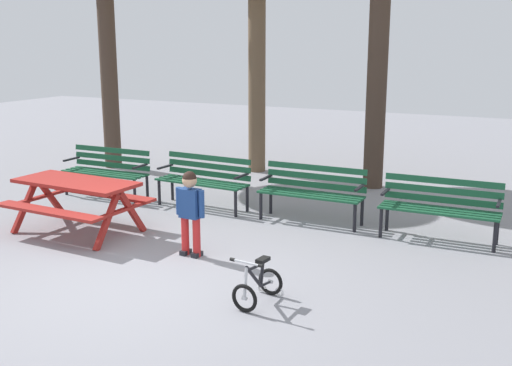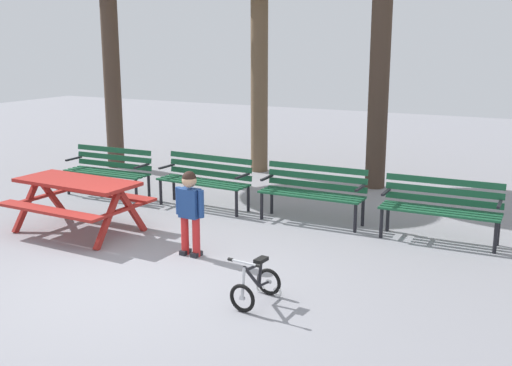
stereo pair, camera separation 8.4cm
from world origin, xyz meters
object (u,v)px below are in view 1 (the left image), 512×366
Objects in this scene: park_bench_right at (313,189)px; park_bench_far_right at (440,204)px; picnic_table at (77,192)px; park_bench_far_left at (108,168)px; child_standing at (190,206)px; kids_bicycle at (258,285)px; park_bench_left at (205,177)px.

park_bench_far_right is (1.90, -0.06, 0.00)m from park_bench_right.
park_bench_far_left reaches higher than picnic_table.
child_standing reaches higher than kids_bicycle.
park_bench_left is 3.79m from park_bench_far_right.
kids_bicycle is (-1.31, -3.03, -0.31)m from park_bench_far_right.
picnic_table is 5.10m from park_bench_far_right.
park_bench_left is (1.91, 0.12, 0.00)m from park_bench_far_left.
park_bench_far_right is (3.79, -0.04, 0.00)m from park_bench_left.
park_bench_left is 2.38m from child_standing.
park_bench_right and park_bench_far_right have the same top height.
park_bench_far_right is (4.71, 1.96, -0.08)m from picnic_table.
park_bench_right is (3.80, 0.14, 0.00)m from park_bench_far_left.
park_bench_right reaches higher than picnic_table.
park_bench_right is at bearing 0.52° from park_bench_left.
park_bench_right is at bearing 100.84° from kids_bicycle.
picnic_table is at bearing -157.38° from park_bench_far_right.
picnic_table is at bearing 176.53° from child_standing.
park_bench_far_left is 1.00× the size of park_bench_far_right.
park_bench_left reaches higher than picnic_table.
picnic_table is 1.67× the size of child_standing.
park_bench_right is at bearing 2.10° from park_bench_far_left.
park_bench_far_left is at bearing 146.00° from child_standing.
park_bench_far_left is 3.59m from child_standing.
kids_bicycle is (2.49, -3.07, -0.31)m from park_bench_left.
park_bench_far_left is 2.74× the size of kids_bicycle.
kids_bicycle is (0.59, -3.09, -0.31)m from park_bench_right.
kids_bicycle is at bearing -33.88° from park_bench_far_left.
park_bench_left is at bearing 3.67° from park_bench_far_left.
park_bench_right reaches higher than kids_bicycle.
park_bench_far_left reaches higher than kids_bicycle.
picnic_table is 3.16× the size of kids_bicycle.
child_standing is 1.77m from kids_bicycle.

